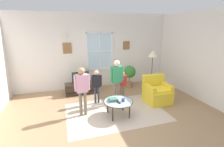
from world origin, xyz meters
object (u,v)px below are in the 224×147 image
at_px(tv_stand, 81,88).
at_px(remote_near_cup, 116,99).
at_px(potted_plant_by_window, 130,74).
at_px(person_red_shirt, 122,82).
at_px(person_pink_shirt, 82,86).
at_px(person_black_shirt, 97,83).
at_px(coffee_table, 118,102).
at_px(cup, 123,100).
at_px(person_green_shirt, 117,77).
at_px(floor_lamp, 153,58).
at_px(book_stack, 113,100).
at_px(armchair, 157,92).
at_px(television, 81,77).
at_px(remote_near_books, 119,102).

xyz_separation_m(tv_stand, remote_near_cup, (0.77, -1.77, 0.24)).
bearing_deg(potted_plant_by_window, person_red_shirt, -124.42).
relative_size(person_pink_shirt, person_black_shirt, 1.25).
distance_m(coffee_table, person_red_shirt, 1.09).
xyz_separation_m(cup, person_green_shirt, (0.09, 0.81, 0.41)).
height_order(person_red_shirt, floor_lamp, floor_lamp).
xyz_separation_m(remote_near_cup, person_red_shirt, (0.49, 0.80, 0.18)).
xyz_separation_m(person_black_shirt, person_green_shirt, (0.60, -0.20, 0.20)).
bearing_deg(book_stack, armchair, 13.98).
xyz_separation_m(book_stack, person_black_shirt, (-0.26, 0.90, 0.22)).
height_order(person_pink_shirt, potted_plant_by_window, person_pink_shirt).
bearing_deg(cup, person_green_shirt, 83.64).
bearing_deg(book_stack, person_black_shirt, 106.02).
bearing_deg(remote_near_cup, book_stack, -142.85).
bearing_deg(person_red_shirt, television, 142.65).
xyz_separation_m(armchair, remote_near_books, (-1.54, -0.56, 0.12)).
bearing_deg(remote_near_books, television, 110.61).
xyz_separation_m(person_red_shirt, potted_plant_by_window, (0.72, 1.05, -0.05)).
bearing_deg(armchair, person_green_shirt, 167.64).
xyz_separation_m(cup, person_pink_shirt, (-1.04, 0.38, 0.38)).
relative_size(armchair, remote_near_cup, 6.21).
bearing_deg(tv_stand, potted_plant_by_window, 2.48).
distance_m(tv_stand, television, 0.43).
relative_size(television, person_green_shirt, 0.43).
bearing_deg(floor_lamp, coffee_table, -145.41).
xyz_separation_m(tv_stand, person_red_shirt, (1.26, -0.96, 0.42)).
bearing_deg(person_red_shirt, coffee_table, -116.64).
height_order(book_stack, person_black_shirt, person_black_shirt).
height_order(cup, floor_lamp, floor_lamp).
xyz_separation_m(person_pink_shirt, floor_lamp, (2.64, 0.86, 0.48)).
relative_size(book_stack, person_pink_shirt, 0.20).
bearing_deg(person_green_shirt, remote_near_cup, -109.95).
xyz_separation_m(coffee_table, potted_plant_by_window, (1.20, 2.00, 0.17)).
height_order(television, book_stack, television).
height_order(armchair, coffee_table, armchair).
bearing_deg(person_pink_shirt, person_green_shirt, 20.72).
bearing_deg(cup, tv_stand, 114.53).
distance_m(tv_stand, cup, 2.19).
height_order(tv_stand, television, television).
bearing_deg(remote_near_cup, person_red_shirt, 58.83).
distance_m(cup, remote_near_books, 0.15).
xyz_separation_m(tv_stand, remote_near_books, (0.76, -2.02, 0.24)).
xyz_separation_m(coffee_table, remote_near_cup, (-0.01, 0.15, 0.04)).
distance_m(armchair, coffee_table, 1.58).
bearing_deg(coffee_table, book_stack, 160.15).
bearing_deg(book_stack, remote_near_books, -53.16).
xyz_separation_m(television, cup, (0.90, -1.97, -0.15)).
xyz_separation_m(remote_near_cup, person_green_shirt, (0.22, 0.60, 0.45)).
xyz_separation_m(armchair, floor_lamp, (0.20, 0.72, 1.02)).
distance_m(remote_near_cup, person_black_shirt, 0.92).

